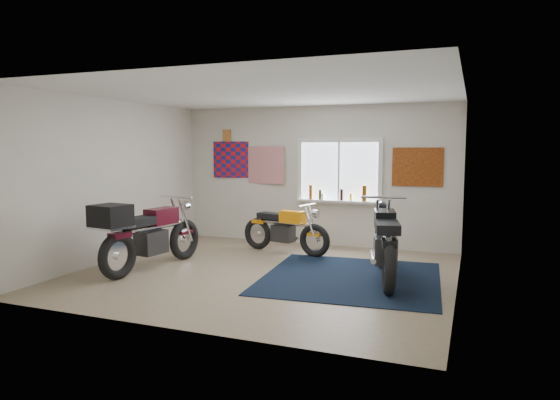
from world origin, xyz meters
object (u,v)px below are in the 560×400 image
at_px(navy_rug, 351,278).
at_px(yellow_triumph, 285,231).
at_px(black_chrome_bike, 385,245).
at_px(maroon_tourer, 145,234).

height_order(navy_rug, yellow_triumph, yellow_triumph).
relative_size(yellow_triumph, black_chrome_bike, 0.81).
bearing_deg(navy_rug, yellow_triumph, 139.44).
distance_m(navy_rug, maroon_tourer, 3.19).
relative_size(yellow_triumph, maroon_tourer, 0.82).
height_order(black_chrome_bike, maroon_tourer, black_chrome_bike).
bearing_deg(black_chrome_bike, yellow_triumph, 46.16).
relative_size(black_chrome_bike, maroon_tourer, 1.02).
xyz_separation_m(yellow_triumph, maroon_tourer, (-1.53, -2.02, 0.17)).
relative_size(navy_rug, yellow_triumph, 1.44).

